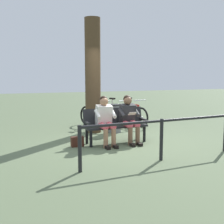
% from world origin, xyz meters
% --- Properties ---
extents(ground_plane, '(40.00, 40.00, 0.00)m').
position_xyz_m(ground_plane, '(0.00, 0.00, 0.00)').
color(ground_plane, '#566647').
extents(bench, '(1.62, 0.54, 0.87)m').
position_xyz_m(bench, '(0.25, -0.20, 0.51)').
color(bench, black).
rests_on(bench, ground).
extents(person_reading, '(0.50, 0.78, 1.20)m').
position_xyz_m(person_reading, '(-0.07, -0.05, 0.66)').
color(person_reading, '#262628').
rests_on(person_reading, ground).
extents(person_companion, '(0.50, 0.78, 1.20)m').
position_xyz_m(person_companion, '(0.57, -0.02, 0.66)').
color(person_companion, white).
rests_on(person_companion, ground).
extents(handbag, '(0.31, 0.15, 0.24)m').
position_xyz_m(handbag, '(1.26, -0.08, 0.12)').
color(handbag, '#3F1E14').
rests_on(handbag, ground).
extents(tree_trunk, '(0.46, 0.46, 3.34)m').
position_xyz_m(tree_trunk, '(0.42, -1.60, 1.67)').
color(tree_trunk, '#4C3823').
rests_on(tree_trunk, ground).
extents(litter_bin, '(0.39, 0.39, 0.84)m').
position_xyz_m(litter_bin, '(-0.17, -1.35, 0.42)').
color(litter_bin, slate).
rests_on(litter_bin, ground).
extents(bicycle_blue, '(0.55, 1.65, 0.94)m').
position_xyz_m(bicycle_blue, '(-1.16, -2.30, 0.36)').
color(bicycle_blue, black).
rests_on(bicycle_blue, ground).
extents(bicycle_purple, '(0.71, 1.59, 0.94)m').
position_xyz_m(bicycle_purple, '(-0.58, -2.33, 0.36)').
color(bicycle_purple, black).
rests_on(bicycle_purple, ground).
extents(bicycle_green, '(0.73, 1.58, 0.94)m').
position_xyz_m(bicycle_green, '(0.14, -2.27, 0.36)').
color(bicycle_green, black).
rests_on(bicycle_green, ground).
extents(railing_fence, '(3.48, 0.33, 0.85)m').
position_xyz_m(railing_fence, '(-0.09, 1.57, 0.60)').
color(railing_fence, black).
rests_on(railing_fence, ground).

